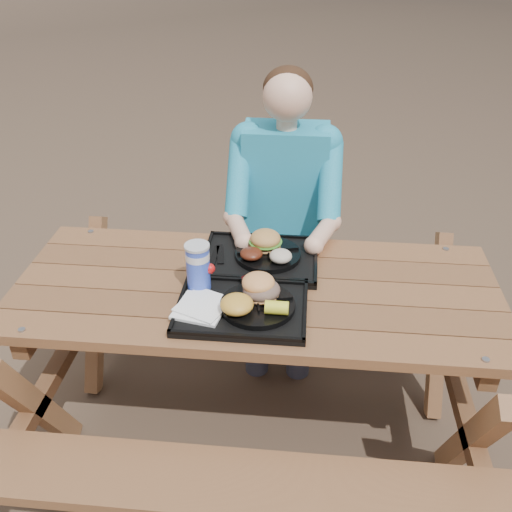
{
  "coord_description": "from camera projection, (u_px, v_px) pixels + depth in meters",
  "views": [
    {
      "loc": [
        0.17,
        -1.73,
        1.96
      ],
      "look_at": [
        0.0,
        0.0,
        0.88
      ],
      "focal_mm": 40.0,
      "sensor_mm": 36.0,
      "label": 1
    }
  ],
  "objects": [
    {
      "name": "tray_far",
      "position": [
        260.0,
        260.0,
        2.25
      ],
      "size": [
        0.45,
        0.35,
        0.02
      ],
      "primitive_type": "cube",
      "color": "black",
      "rests_on": "picnic_table"
    },
    {
      "name": "mac_cheese",
      "position": [
        237.0,
        304.0,
        1.9
      ],
      "size": [
        0.11,
        0.11,
        0.06
      ],
      "primitive_type": "ellipsoid",
      "color": "gold",
      "rests_on": "plate_near"
    },
    {
      "name": "ground",
      "position": [
        256.0,
        426.0,
        2.51
      ],
      "size": [
        60.0,
        60.0,
        0.0
      ],
      "primitive_type": "plane",
      "color": "#999999",
      "rests_on": "ground"
    },
    {
      "name": "baked_beans",
      "position": [
        251.0,
        254.0,
        2.19
      ],
      "size": [
        0.09,
        0.09,
        0.04
      ],
      "primitive_type": "ellipsoid",
      "color": "#521E10",
      "rests_on": "plate_far"
    },
    {
      "name": "burger",
      "position": [
        265.0,
        235.0,
        2.25
      ],
      "size": [
        0.12,
        0.12,
        0.11
      ],
      "primitive_type": null,
      "color": "#C48845",
      "rests_on": "plate_far"
    },
    {
      "name": "diner",
      "position": [
        284.0,
        227.0,
        2.72
      ],
      "size": [
        0.48,
        0.84,
        1.28
      ],
      "primitive_type": null,
      "color": "#17A5A7",
      "rests_on": "ground"
    },
    {
      "name": "picnic_table",
      "position": [
        256.0,
        362.0,
        2.31
      ],
      "size": [
        1.8,
        1.49,
        0.75
      ],
      "primitive_type": null,
      "color": "#999999",
      "rests_on": "ground"
    },
    {
      "name": "soda_cup",
      "position": [
        198.0,
        268.0,
        2.02
      ],
      "size": [
        0.08,
        0.08,
        0.17
      ],
      "primitive_type": "cylinder",
      "color": "blue",
      "rests_on": "tray_near"
    },
    {
      "name": "cutlery_far",
      "position": [
        220.0,
        254.0,
        2.26
      ],
      "size": [
        0.05,
        0.14,
        0.01
      ],
      "primitive_type": "cube",
      "rotation": [
        0.0,
        0.0,
        0.18
      ],
      "color": "black",
      "rests_on": "tray_far"
    },
    {
      "name": "corn_cob",
      "position": [
        277.0,
        308.0,
        1.9
      ],
      "size": [
        0.08,
        0.08,
        0.05
      ],
      "primitive_type": null,
      "rotation": [
        0.0,
        0.0,
        -0.02
      ],
      "color": "#FAF834",
      "rests_on": "plate_near"
    },
    {
      "name": "plate_near",
      "position": [
        258.0,
        305.0,
        1.96
      ],
      "size": [
        0.26,
        0.26,
        0.02
      ],
      "primitive_type": "cylinder",
      "color": "black",
      "rests_on": "tray_near"
    },
    {
      "name": "tray_near",
      "position": [
        242.0,
        308.0,
        1.98
      ],
      "size": [
        0.45,
        0.35,
        0.02
      ],
      "primitive_type": "cube",
      "color": "black",
      "rests_on": "picnic_table"
    },
    {
      "name": "plate_far",
      "position": [
        268.0,
        254.0,
        2.25
      ],
      "size": [
        0.26,
        0.26,
        0.02
      ],
      "primitive_type": "cylinder",
      "color": "black",
      "rests_on": "tray_far"
    },
    {
      "name": "potato_salad",
      "position": [
        281.0,
        256.0,
        2.17
      ],
      "size": [
        0.09,
        0.09,
        0.05
      ],
      "primitive_type": "ellipsoid",
      "color": "beige",
      "rests_on": "plate_far"
    },
    {
      "name": "napkin_stack",
      "position": [
        201.0,
        307.0,
        1.95
      ],
      "size": [
        0.19,
        0.19,
        0.02
      ],
      "primitive_type": "cube",
      "rotation": [
        0.0,
        0.0,
        -0.19
      ],
      "color": "white",
      "rests_on": "tray_near"
    },
    {
      "name": "sandwich",
      "position": [
        262.0,
        281.0,
        1.96
      ],
      "size": [
        0.12,
        0.12,
        0.13
      ],
      "primitive_type": null,
      "color": "#ED9853",
      "rests_on": "plate_near"
    },
    {
      "name": "condiment_mustard",
      "position": [
        266.0,
        281.0,
        2.08
      ],
      "size": [
        0.05,
        0.05,
        0.03
      ],
      "primitive_type": "cylinder",
      "color": "yellow",
      "rests_on": "tray_near"
    },
    {
      "name": "condiment_bbq",
      "position": [
        246.0,
        281.0,
        2.08
      ],
      "size": [
        0.04,
        0.04,
        0.03
      ],
      "primitive_type": "cylinder",
      "color": "black",
      "rests_on": "tray_near"
    }
  ]
}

